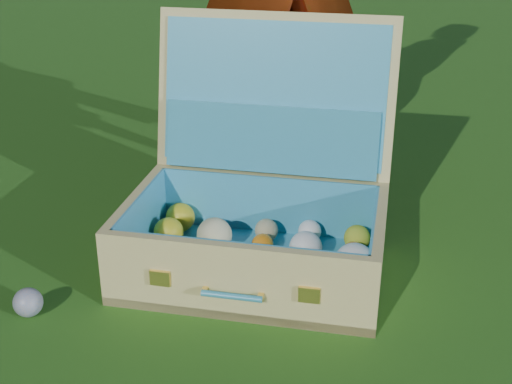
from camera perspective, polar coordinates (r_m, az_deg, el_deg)
The scene contains 3 objects.
ground at distance 1.86m, azimuth -5.10°, elevation -7.82°, with size 60.00×60.00×0.00m, color #215114.
stray_ball at distance 1.83m, azimuth -17.78°, elevation -8.41°, with size 0.07×0.07×0.07m, color #3B609A.
suitcase at distance 1.92m, azimuth 0.44°, elevation -0.59°, with size 0.74×0.67×0.64m.
Camera 1 is at (0.28, -1.55, 0.99)m, focal length 50.00 mm.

